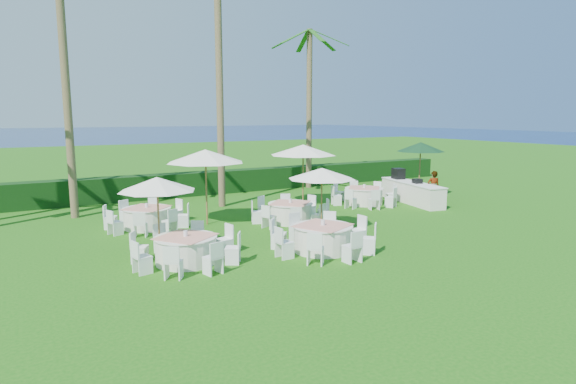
% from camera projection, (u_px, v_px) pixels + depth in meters
% --- Properties ---
extents(ground, '(120.00, 120.00, 0.00)m').
position_uv_depth(ground, '(310.00, 251.00, 14.92)').
color(ground, '#16560E').
rests_on(ground, ground).
extents(hedge, '(34.00, 1.00, 1.20)m').
position_uv_depth(hedge, '(188.00, 184.00, 25.12)').
color(hedge, black).
rests_on(hedge, ground).
extents(ocean, '(260.00, 260.00, 0.00)m').
position_uv_depth(ocean, '(55.00, 135.00, 102.48)').
color(ocean, '#061643').
rests_on(ocean, ground).
extents(banquet_table_a, '(3.09, 3.09, 0.94)m').
position_uv_depth(banquet_table_a, '(186.00, 249.00, 13.63)').
color(banquet_table_a, silver).
rests_on(banquet_table_a, ground).
extents(banquet_table_b, '(3.25, 3.25, 0.98)m').
position_uv_depth(banquet_table_b, '(323.00, 237.00, 14.84)').
color(banquet_table_b, silver).
rests_on(banquet_table_b, ground).
extents(banquet_table_d, '(3.00, 3.00, 0.94)m').
position_uv_depth(banquet_table_d, '(147.00, 217.00, 17.88)').
color(banquet_table_d, silver).
rests_on(banquet_table_d, ground).
extents(banquet_table_e, '(2.98, 2.98, 0.93)m').
position_uv_depth(banquet_table_e, '(290.00, 212.00, 18.87)').
color(banquet_table_e, silver).
rests_on(banquet_table_e, ground).
extents(banquet_table_f, '(3.08, 3.08, 0.95)m').
position_uv_depth(banquet_table_f, '(364.00, 195.00, 22.69)').
color(banquet_table_f, silver).
rests_on(banquet_table_f, ground).
extents(umbrella_a, '(2.27, 2.27, 2.38)m').
position_uv_depth(umbrella_a, '(157.00, 184.00, 14.04)').
color(umbrella_a, brown).
rests_on(umbrella_a, ground).
extents(umbrella_b, '(2.46, 2.46, 2.30)m').
position_uv_depth(umbrella_b, '(322.00, 174.00, 17.14)').
color(umbrella_b, brown).
rests_on(umbrella_b, ground).
extents(umbrella_c, '(2.98, 2.98, 2.89)m').
position_uv_depth(umbrella_c, '(205.00, 156.00, 18.12)').
color(umbrella_c, brown).
rests_on(umbrella_c, ground).
extents(umbrella_d, '(3.08, 3.08, 2.82)m').
position_uv_depth(umbrella_d, '(303.00, 150.00, 22.18)').
color(umbrella_d, brown).
rests_on(umbrella_d, ground).
extents(umbrella_green, '(2.43, 2.43, 2.80)m').
position_uv_depth(umbrella_green, '(421.00, 147.00, 24.57)').
color(umbrella_green, brown).
rests_on(umbrella_green, ground).
extents(buffet_table, '(1.73, 4.39, 1.53)m').
position_uv_depth(buffet_table, '(411.00, 192.00, 23.09)').
color(buffet_table, silver).
rests_on(buffet_table, ground).
extents(staff_person, '(0.69, 0.59, 1.61)m').
position_uv_depth(staff_person, '(433.00, 188.00, 22.42)').
color(staff_person, gray).
rests_on(staff_person, ground).
extents(palm_b, '(4.36, 4.26, 10.29)m').
position_uv_depth(palm_b, '(65.00, 78.00, 18.88)').
color(palm_b, brown).
rests_on(palm_b, ground).
extents(palm_c, '(4.41, 4.07, 10.70)m').
position_uv_depth(palm_c, '(219.00, 77.00, 21.31)').
color(palm_c, brown).
rests_on(palm_c, ground).
extents(palm_d, '(4.30, 4.34, 8.90)m').
position_uv_depth(palm_d, '(309.00, 102.00, 27.25)').
color(palm_d, brown).
rests_on(palm_d, ground).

